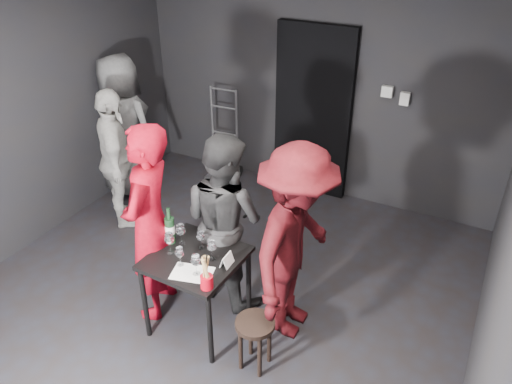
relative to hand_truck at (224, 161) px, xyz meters
The scene contains 25 objects.
floor 2.52m from the hand_truck, 62.73° to the right, with size 4.50×5.00×0.02m, color black.
wall_back 1.63m from the hand_truck, 13.27° to the left, with size 4.50×0.04×2.70m, color black.
wall_left 2.73m from the hand_truck, 116.29° to the right, with size 0.04×5.00×2.70m, color black.
wall_right 4.22m from the hand_truck, 33.26° to the right, with size 0.04×5.00×2.70m, color black.
doorway 1.43m from the hand_truck, 10.40° to the left, with size 0.95×0.10×2.10m, color black.
wallbox_upper 2.36m from the hand_truck, ahead, with size 0.12×0.06×0.12m, color #B7B7B2.
wallbox_lower 2.50m from the hand_truck, ahead, with size 0.10×0.06×0.14m, color #B7B7B2.
hand_truck is the anchor object (origin of this frame).
tasting_table 2.79m from the hand_truck, 63.79° to the right, with size 0.72×0.72×0.75m.
stool 3.25m from the hand_truck, 54.93° to the right, with size 0.31×0.31×0.47m.
server_red 2.71m from the hand_truck, 72.82° to the right, with size 0.80×0.52×2.19m, color #9E0516.
woman_black 2.43m from the hand_truck, 58.72° to the right, with size 0.88×0.48×1.81m, color #252526.
man_maroon 2.98m from the hand_truck, 47.28° to the right, with size 1.32×0.61×2.05m, color #490B10.
bystander_cream 1.70m from the hand_truck, 106.91° to the right, with size 1.01×0.48×1.72m, color silver.
bystander_grey 1.49m from the hand_truck, 132.28° to the right, with size 1.03×0.56×2.11m, color #5C5C5C.
tasting_mat 3.02m from the hand_truck, 63.73° to the right, with size 0.32×0.21×0.00m, color white.
wine_glass_a 2.80m from the hand_truck, 68.22° to the right, with size 0.08×0.08×0.21m, color white, non-canonical shape.
wine_glass_b 2.67m from the hand_truck, 66.85° to the right, with size 0.08×0.08×0.21m, color white, non-canonical shape.
wine_glass_c 2.72m from the hand_truck, 63.02° to the right, with size 0.07×0.07×0.18m, color white, non-canonical shape.
wine_glass_d 2.94m from the hand_truck, 65.83° to the right, with size 0.07×0.07×0.19m, color white, non-canonical shape.
wine_glass_e 3.05m from the hand_truck, 63.04° to the right, with size 0.08×0.08×0.20m, color white, non-canonical shape.
wine_glass_f 2.86m from the hand_truck, 60.89° to the right, with size 0.07×0.07×0.19m, color white, non-canonical shape.
wine_bottle 2.66m from the hand_truck, 68.94° to the right, with size 0.08×0.08×0.34m.
breadstick_cup 3.21m from the hand_truck, 61.30° to the right, with size 0.10×0.10×0.30m.
reserved_card 2.92m from the hand_truck, 58.72° to the right, with size 0.08×0.13×0.10m, color white, non-canonical shape.
Camera 1 is at (2.01, -2.90, 3.27)m, focal length 35.00 mm.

